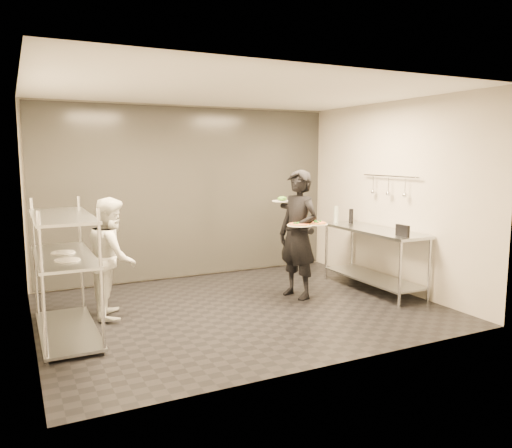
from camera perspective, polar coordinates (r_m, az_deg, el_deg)
name	(u,v)px	position (r m, az deg, el deg)	size (l,w,h in m)	color
room_shell	(208,196)	(7.47, -5.51, 3.17)	(5.00, 4.00, 2.80)	black
pass_rack	(65,268)	(5.94, -21.01, -4.73)	(0.60, 1.60, 1.50)	silver
prep_counter	(374,248)	(7.66, 13.31, -2.74)	(0.60, 1.80, 0.92)	silver
utensil_rail	(389,186)	(7.70, 14.95, 4.18)	(0.07, 1.20, 0.31)	silver
waiter	(298,234)	(7.04, 4.84, -1.19)	(0.66, 0.43, 1.81)	black
chef	(112,257)	(6.48, -16.11, -3.66)	(0.73, 0.57, 1.50)	white
pizza_plate_near	(300,225)	(6.82, 5.00, -0.07)	(0.34, 0.34, 0.05)	white
pizza_plate_far	(316,223)	(6.91, 6.89, 0.07)	(0.32, 0.32, 0.05)	white
salad_plate	(282,200)	(7.19, 3.01, 2.78)	(0.29, 0.29, 0.07)	white
pos_monitor	(403,231)	(6.98, 16.40, -0.74)	(0.05, 0.23, 0.16)	black
bottle_green	(336,214)	(8.14, 9.15, 1.08)	(0.08, 0.08, 0.28)	#97A598
bottle_clear	(351,216)	(8.33, 10.84, 0.86)	(0.05, 0.05, 0.18)	#97A598
bottle_dark	(351,216)	(8.14, 10.81, 0.89)	(0.07, 0.07, 0.23)	black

